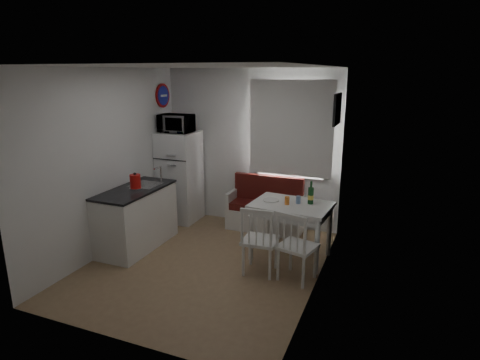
% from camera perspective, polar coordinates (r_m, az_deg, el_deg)
% --- Properties ---
extents(floor, '(3.00, 3.50, 0.02)m').
position_cam_1_polar(floor, '(5.61, -4.94, -11.81)').
color(floor, '#8E6E4C').
rests_on(floor, ground).
extents(ceiling, '(3.00, 3.50, 0.02)m').
position_cam_1_polar(ceiling, '(5.00, -5.64, 15.80)').
color(ceiling, white).
rests_on(ceiling, wall_back).
extents(wall_back, '(3.00, 0.02, 2.60)m').
position_cam_1_polar(wall_back, '(6.72, 1.54, 4.53)').
color(wall_back, white).
rests_on(wall_back, floor).
extents(wall_front, '(3.00, 0.02, 2.60)m').
position_cam_1_polar(wall_front, '(3.75, -17.54, -4.84)').
color(wall_front, white).
rests_on(wall_front, floor).
extents(wall_left, '(0.02, 3.50, 2.60)m').
position_cam_1_polar(wall_left, '(5.98, -18.20, 2.43)').
color(wall_left, white).
rests_on(wall_left, floor).
extents(wall_right, '(0.02, 3.50, 2.60)m').
position_cam_1_polar(wall_right, '(4.68, 11.32, -0.48)').
color(wall_right, white).
rests_on(wall_right, floor).
extents(window, '(1.22, 0.06, 1.47)m').
position_cam_1_polar(window, '(6.43, 7.36, 6.87)').
color(window, white).
rests_on(window, wall_back).
extents(curtain, '(1.35, 0.02, 1.50)m').
position_cam_1_polar(curtain, '(6.36, 7.22, 7.23)').
color(curtain, white).
rests_on(curtain, wall_back).
extents(kitchen_counter, '(0.62, 1.32, 1.16)m').
position_cam_1_polar(kitchen_counter, '(6.14, -14.46, -5.17)').
color(kitchen_counter, white).
rests_on(kitchen_counter, floor).
extents(wall_sign, '(0.03, 0.40, 0.40)m').
position_cam_1_polar(wall_sign, '(7.01, -10.88, 11.71)').
color(wall_sign, '#192097').
rests_on(wall_sign, wall_left).
extents(picture_frame, '(0.04, 0.52, 0.42)m').
position_cam_1_polar(picture_frame, '(5.63, 13.63, 9.76)').
color(picture_frame, black).
rests_on(picture_frame, wall_right).
extents(bench, '(1.24, 0.48, 0.88)m').
position_cam_1_polar(bench, '(6.65, 3.64, -4.61)').
color(bench, white).
rests_on(bench, floor).
extents(dining_table, '(1.12, 0.83, 0.79)m').
position_cam_1_polar(dining_table, '(5.55, 7.30, -4.25)').
color(dining_table, white).
rests_on(dining_table, floor).
extents(chair_left, '(0.46, 0.44, 0.50)m').
position_cam_1_polar(chair_left, '(5.07, 2.55, -7.67)').
color(chair_left, white).
rests_on(chair_left, floor).
extents(chair_right, '(0.52, 0.50, 0.49)m').
position_cam_1_polar(chair_right, '(4.95, 7.95, -8.45)').
color(chair_right, white).
rests_on(chair_right, floor).
extents(fridge, '(0.62, 0.62, 1.56)m').
position_cam_1_polar(fridge, '(7.02, -8.56, 0.47)').
color(fridge, white).
rests_on(fridge, floor).
extents(microwave, '(0.54, 0.37, 0.30)m').
position_cam_1_polar(microwave, '(6.81, -9.07, 7.95)').
color(microwave, white).
rests_on(microwave, fridge).
extents(kettle, '(0.18, 0.18, 0.24)m').
position_cam_1_polar(kettle, '(5.91, -14.66, -0.21)').
color(kettle, red).
rests_on(kettle, kitchen_counter).
extents(wine_bottle, '(0.08, 0.08, 0.32)m').
position_cam_1_polar(wine_bottle, '(5.52, 10.05, -1.77)').
color(wine_bottle, '#16471E').
rests_on(wine_bottle, dining_table).
extents(drinking_glass_orange, '(0.07, 0.07, 0.11)m').
position_cam_1_polar(drinking_glass_orange, '(5.47, 6.71, -2.92)').
color(drinking_glass_orange, orange).
rests_on(drinking_glass_orange, dining_table).
extents(drinking_glass_blue, '(0.06, 0.06, 0.11)m').
position_cam_1_polar(drinking_glass_blue, '(5.54, 8.28, -2.79)').
color(drinking_glass_blue, '#6E8DBC').
rests_on(drinking_glass_blue, dining_table).
extents(plate, '(0.22, 0.22, 0.02)m').
position_cam_1_polar(plate, '(5.62, 4.43, -2.89)').
color(plate, white).
rests_on(plate, dining_table).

